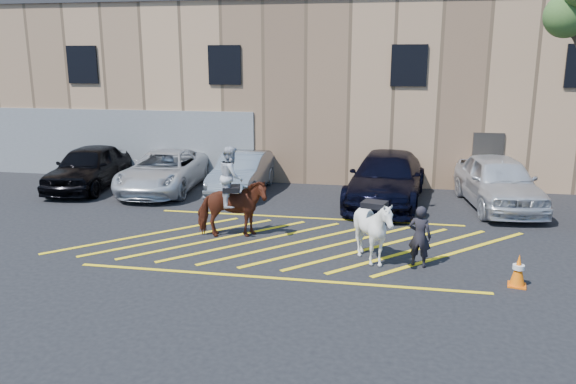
% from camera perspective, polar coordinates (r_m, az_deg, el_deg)
% --- Properties ---
extents(ground, '(90.00, 90.00, 0.00)m').
position_cam_1_polar(ground, '(15.49, 0.79, -4.89)').
color(ground, black).
rests_on(ground, ground).
extents(car_black_suv, '(2.36, 5.00, 1.65)m').
position_cam_1_polar(car_black_suv, '(22.66, -19.58, 2.40)').
color(car_black_suv, black).
rests_on(car_black_suv, ground).
extents(car_white_pickup, '(2.76, 5.45, 1.48)m').
position_cam_1_polar(car_white_pickup, '(21.57, -12.47, 2.10)').
color(car_white_pickup, silver).
rests_on(car_white_pickup, ground).
extents(car_silver_sedan, '(1.63, 4.52, 1.48)m').
position_cam_1_polar(car_silver_sedan, '(20.81, -4.61, 1.98)').
color(car_silver_sedan, gray).
rests_on(car_silver_sedan, ground).
extents(car_blue_suv, '(2.97, 6.03, 1.69)m').
position_cam_1_polar(car_blue_suv, '(19.54, 9.97, 1.36)').
color(car_blue_suv, black).
rests_on(car_blue_suv, ground).
extents(car_white_suv, '(2.68, 5.33, 1.74)m').
position_cam_1_polar(car_white_suv, '(19.90, 20.58, 0.99)').
color(car_white_suv, silver).
rests_on(car_white_suv, ground).
extents(handler, '(0.63, 0.50, 1.50)m').
position_cam_1_polar(handler, '(13.74, 13.24, -4.41)').
color(handler, black).
rests_on(handler, ground).
extents(warehouse, '(32.42, 10.20, 7.30)m').
position_cam_1_polar(warehouse, '(26.62, 5.21, 10.81)').
color(warehouse, tan).
rests_on(warehouse, ground).
extents(hatching_zone, '(12.60, 5.12, 0.01)m').
position_cam_1_polar(hatching_zone, '(15.21, 0.60, -5.22)').
color(hatching_zone, yellow).
rests_on(hatching_zone, ground).
extents(mounted_bay, '(2.09, 1.30, 2.56)m').
position_cam_1_polar(mounted_bay, '(15.53, -5.73, -0.93)').
color(mounted_bay, '#592415').
rests_on(mounted_bay, ground).
extents(saddled_white, '(1.69, 1.81, 1.66)m').
position_cam_1_polar(saddled_white, '(13.69, 8.68, -3.86)').
color(saddled_white, silver).
rests_on(saddled_white, ground).
extents(traffic_cone, '(0.45, 0.45, 0.73)m').
position_cam_1_polar(traffic_cone, '(13.35, 22.35, -7.36)').
color(traffic_cone, '#E65909').
rests_on(traffic_cone, ground).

